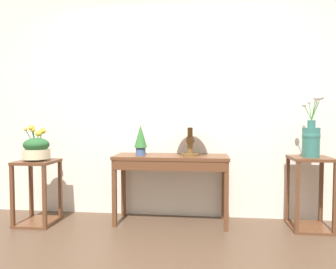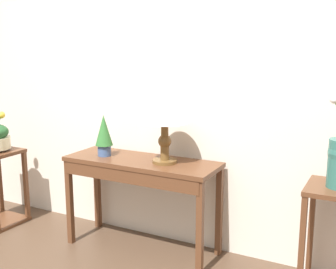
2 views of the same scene
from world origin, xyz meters
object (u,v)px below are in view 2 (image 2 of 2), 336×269
at_px(console_table, 140,173).
at_px(pedestal_stand_right, 335,244).
at_px(table_lamp, 165,114).
at_px(potted_plant_on_console, 104,134).

bearing_deg(console_table, pedestal_stand_right, 0.23).
distance_m(table_lamp, potted_plant_on_console, 0.57).
bearing_deg(pedestal_stand_right, table_lamp, 179.12).
height_order(potted_plant_on_console, pedestal_stand_right, potted_plant_on_console).
xyz_separation_m(console_table, table_lamp, (0.21, 0.02, 0.48)).
bearing_deg(table_lamp, potted_plant_on_console, -176.54).
xyz_separation_m(table_lamp, potted_plant_on_console, (-0.54, -0.03, -0.19)).
bearing_deg(table_lamp, console_table, -173.14).
relative_size(potted_plant_on_console, pedestal_stand_right, 0.44).
bearing_deg(pedestal_stand_right, potted_plant_on_console, -179.57).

